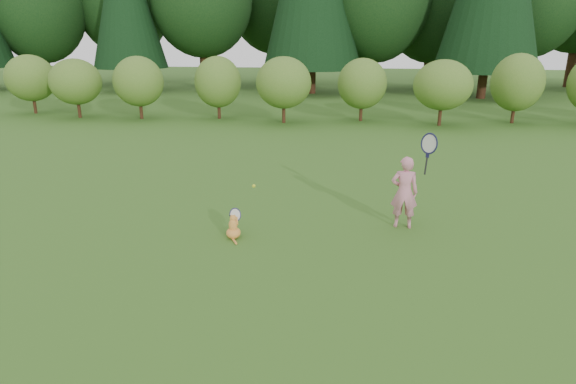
# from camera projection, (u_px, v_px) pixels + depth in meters

# --- Properties ---
(ground) EXTENTS (100.00, 100.00, 0.00)m
(ground) POSITION_uv_depth(u_px,v_px,m) (270.00, 245.00, 8.21)
(ground) COLOR #265818
(ground) RESTS_ON ground
(shrub_row) EXTENTS (28.00, 3.00, 2.80)m
(shrub_row) POSITION_uv_depth(u_px,v_px,m) (324.00, 87.00, 20.03)
(shrub_row) COLOR #416E22
(shrub_row) RESTS_ON ground
(child) EXTENTS (0.75, 0.48, 2.02)m
(child) POSITION_uv_depth(u_px,v_px,m) (405.00, 191.00, 8.76)
(child) COLOR #D27D91
(child) RESTS_ON ground
(cat) EXTENTS (0.33, 0.63, 0.58)m
(cat) POSITION_uv_depth(u_px,v_px,m) (233.00, 226.00, 8.45)
(cat) COLOR orange
(cat) RESTS_ON ground
(tennis_ball) EXTENTS (0.06, 0.06, 0.06)m
(tennis_ball) POSITION_uv_depth(u_px,v_px,m) (254.00, 186.00, 7.94)
(tennis_ball) COLOR #C1CA17
(tennis_ball) RESTS_ON ground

